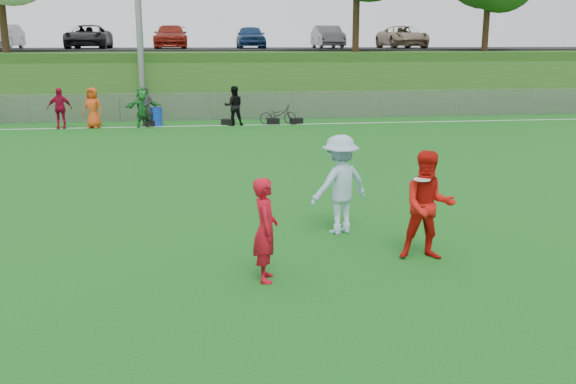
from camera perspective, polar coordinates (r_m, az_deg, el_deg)
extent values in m
plane|color=#135A13|center=(10.52, -4.82, -6.77)|extent=(120.00, 120.00, 0.00)
cube|color=white|center=(28.11, -6.97, 5.87)|extent=(60.00, 0.10, 0.01)
cube|color=gray|center=(30.03, -7.09, 7.48)|extent=(58.00, 0.02, 1.20)
cube|color=gray|center=(29.97, -7.13, 8.72)|extent=(58.00, 0.04, 0.04)
cube|color=#234F16|center=(40.93, -7.44, 10.27)|extent=(120.00, 18.00, 3.00)
cube|color=black|center=(42.88, -7.54, 12.48)|extent=(120.00, 12.00, 0.10)
imported|color=#97969B|center=(43.42, -23.99, 12.50)|extent=(1.52, 4.37, 1.44)
imported|color=black|center=(42.37, -17.31, 13.04)|extent=(2.39, 5.18, 1.44)
imported|color=maroon|center=(41.90, -10.37, 13.42)|extent=(2.02, 4.96, 1.44)
imported|color=navy|center=(42.02, -3.34, 13.60)|extent=(1.70, 4.23, 1.44)
imported|color=slate|center=(42.73, 3.55, 13.59)|extent=(1.52, 4.37, 1.44)
imported|color=tan|center=(44.00, 10.12, 13.41)|extent=(2.39, 5.18, 1.44)
imported|color=#A50B2C|center=(28.58, -19.64, 7.03)|extent=(1.01, 0.46, 1.69)
imported|color=#E14915|center=(28.34, -16.96, 7.17)|extent=(0.95, 0.77, 1.69)
imported|color=#217E2F|center=(28.10, -12.79, 7.37)|extent=(1.64, 1.07, 1.69)
imported|color=#29292B|center=(28.09, -12.50, 7.38)|extent=(0.71, 0.57, 1.69)
imported|color=black|center=(28.05, -4.84, 7.64)|extent=(0.83, 0.65, 1.69)
cube|color=black|center=(28.25, -12.00, 5.97)|extent=(0.59, 0.38, 0.26)
cube|color=black|center=(28.22, -5.36, 6.20)|extent=(0.61, 0.54, 0.26)
cube|color=black|center=(28.38, -1.32, 6.29)|extent=(0.56, 0.30, 0.26)
cube|color=black|center=(28.52, 0.75, 6.33)|extent=(0.60, 0.39, 0.26)
imported|color=red|center=(9.75, -2.02, -3.37)|extent=(0.42, 0.61, 1.61)
imported|color=red|center=(10.93, 12.37, -1.20)|extent=(0.99, 0.82, 1.85)
imported|color=#A7C5E7|center=(12.18, 4.64, 0.66)|extent=(1.40, 1.13, 1.89)
cylinder|color=silver|center=(10.71, 11.82, 1.11)|extent=(0.28, 0.28, 0.03)
cylinder|color=#1034B4|center=(28.35, -11.67, 6.57)|extent=(0.65, 0.65, 0.80)
imported|color=#28282B|center=(28.38, -0.90, 6.91)|extent=(1.65, 0.62, 0.86)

